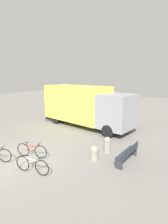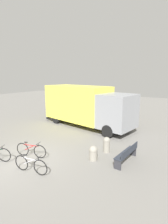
% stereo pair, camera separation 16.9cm
% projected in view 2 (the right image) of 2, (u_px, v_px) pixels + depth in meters
% --- Properties ---
extents(ground_plane, '(60.00, 60.00, 0.00)m').
position_uv_depth(ground_plane, '(22.00, 159.00, 8.75)').
color(ground_plane, slate).
extents(delivery_truck, '(8.22, 3.78, 3.28)m').
position_uv_depth(delivery_truck, '(86.00, 105.00, 14.26)').
color(delivery_truck, '#EAE04C').
rests_on(delivery_truck, ground).
extents(park_bench, '(0.56, 1.90, 0.81)m').
position_uv_depth(park_bench, '(127.00, 153.00, 8.37)').
color(park_bench, '#282D38').
rests_on(park_bench, ground).
extents(bicycle_middle, '(1.66, 0.59, 0.79)m').
position_uv_depth(bicycle_middle, '(31.00, 150.00, 8.96)').
color(bicycle_middle, black).
rests_on(bicycle_middle, ground).
extents(bicycle_far, '(1.70, 0.44, 0.79)m').
position_uv_depth(bicycle_far, '(31.00, 165.00, 7.50)').
color(bicycle_far, black).
rests_on(bicycle_far, ground).
extents(bollard_near_bench, '(0.42, 0.42, 0.74)m').
position_uv_depth(bollard_near_bench, '(93.00, 153.00, 8.63)').
color(bollard_near_bench, gray).
rests_on(bollard_near_bench, ground).
extents(bollard_far_bench, '(0.38, 0.38, 0.86)m').
position_uv_depth(bollard_far_bench, '(107.00, 144.00, 9.53)').
color(bollard_far_bench, gray).
rests_on(bollard_far_bench, ground).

